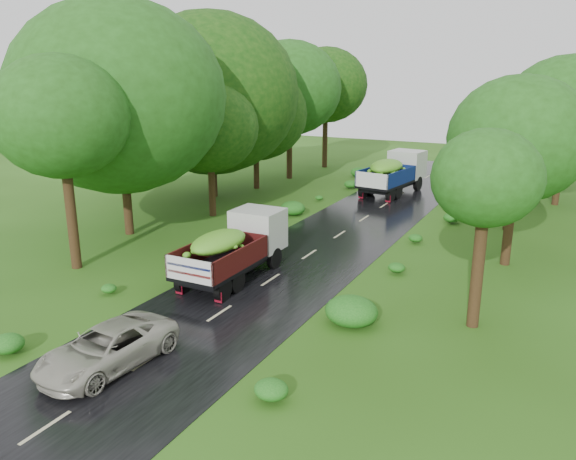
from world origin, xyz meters
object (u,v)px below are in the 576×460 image
Objects in this scene: car at (107,348)px; truck_far at (395,171)px; truck_near at (236,244)px; utility_pole at (501,152)px.

truck_far is at bearing 94.36° from car.
truck_near is 20.51m from utility_pole.
utility_pole reaches higher than truck_near.
truck_near is 8.69m from car.
utility_pole is (7.79, 27.13, 3.17)m from car.
car is at bearing -88.26° from utility_pole.
car is (-0.23, -29.13, -1.02)m from truck_far.
truck_near reaches higher than car.
truck_far is (0.95, 20.51, 0.16)m from truck_near.
utility_pole reaches higher than truck_far.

